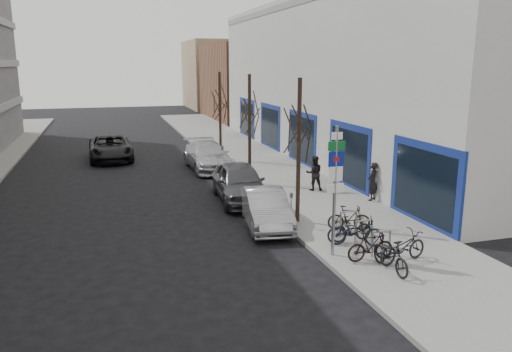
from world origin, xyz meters
TOP-DOWN VIEW (x-y plane):
  - ground at (0.00, 0.00)m, footprint 120.00×120.00m
  - sidewalk_east at (4.50, 10.00)m, footprint 5.00×70.00m
  - commercial_building at (17.00, 16.00)m, footprint 20.00×32.00m
  - brick_building_far at (13.00, 40.00)m, footprint 12.00×14.00m
  - tan_building_far at (13.50, 55.00)m, footprint 13.00×12.00m
  - highway_sign_pole at (2.40, -0.01)m, footprint 0.55×0.10m
  - bike_rack at (3.80, 0.60)m, footprint 0.66×2.26m
  - tree_near at (2.60, 3.50)m, footprint 1.80×1.80m
  - tree_mid at (2.60, 10.00)m, footprint 1.80×1.80m
  - tree_far at (2.60, 16.50)m, footprint 1.80×1.80m
  - meter_front at (2.15, 3.00)m, footprint 0.10×0.08m
  - meter_mid at (2.15, 8.50)m, footprint 0.10×0.08m
  - meter_back at (2.15, 14.00)m, footprint 0.10×0.08m
  - bike_near_left at (3.47, -1.58)m, footprint 0.57×1.76m
  - bike_near_right at (3.29, -0.75)m, footprint 1.53×0.46m
  - bike_mid_curb at (3.47, 0.54)m, footprint 1.90×1.26m
  - bike_mid_inner at (3.53, 0.95)m, footprint 1.52×0.49m
  - bike_far_curb at (4.16, -1.12)m, footprint 1.88×0.96m
  - bike_far_inner at (3.98, 1.99)m, footprint 1.60×0.91m
  - parked_car_front at (1.40, 3.70)m, footprint 2.02×4.37m
  - parked_car_mid at (1.40, 7.44)m, footprint 2.31×5.06m
  - parked_car_back at (1.40, 14.55)m, footprint 2.35×5.44m
  - lane_car at (-3.94, 19.24)m, footprint 2.74×5.66m
  - pedestrian_near at (6.80, 5.34)m, footprint 0.73×0.71m
  - pedestrian_far at (5.09, 7.72)m, footprint 0.69×0.54m

SIDE VIEW (x-z plane):
  - ground at x=0.00m, z-range 0.00..0.00m
  - sidewalk_east at x=4.50m, z-range 0.00..0.15m
  - bike_mid_inner at x=3.53m, z-range 0.15..1.07m
  - bike_near_right at x=3.29m, z-range 0.15..1.08m
  - bike_far_inner at x=3.98m, z-range 0.15..1.08m
  - bike_rack at x=3.80m, z-range 0.24..1.07m
  - bike_near_left at x=3.47m, z-range 0.15..1.22m
  - parked_car_front at x=1.40m, z-range 0.00..1.39m
  - bike_far_curb at x=4.16m, z-range 0.15..1.25m
  - bike_mid_curb at x=3.47m, z-range 0.15..1.27m
  - lane_car at x=-3.94m, z-range 0.00..1.55m
  - parked_car_back at x=1.40m, z-range 0.00..1.56m
  - parked_car_mid at x=1.40m, z-range 0.00..1.68m
  - meter_front at x=2.15m, z-range 0.28..1.55m
  - meter_mid at x=2.15m, z-range 0.28..1.55m
  - meter_back at x=2.15m, z-range 0.28..1.55m
  - pedestrian_far at x=5.09m, z-range 0.15..1.81m
  - pedestrian_near at x=6.80m, z-range 0.15..1.83m
  - highway_sign_pole at x=2.40m, z-range 0.36..4.56m
  - brick_building_far at x=13.00m, z-range 0.00..8.00m
  - tree_near at x=2.60m, z-range 1.35..6.85m
  - tree_mid at x=2.60m, z-range 1.35..6.85m
  - tree_far at x=2.60m, z-range 1.35..6.85m
  - tan_building_far at x=13.50m, z-range 0.00..9.00m
  - commercial_building at x=17.00m, z-range 0.00..10.00m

